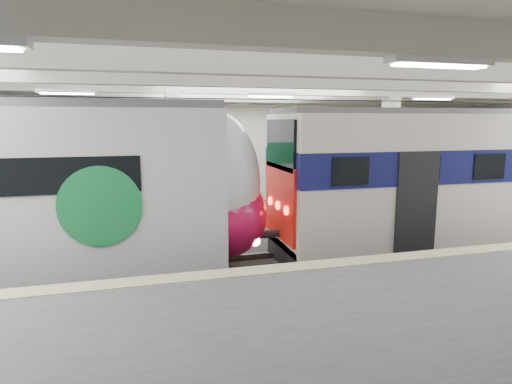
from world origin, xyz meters
name	(u,v)px	position (x,y,z in m)	size (l,w,h in m)	color
station_hall	(316,158)	(0.00, -1.74, 3.24)	(36.00, 24.00, 5.75)	black
modern_emu	(0,200)	(-7.37, 0.00, 2.27)	(14.41, 2.97, 4.62)	silver
older_rer	(478,177)	(6.39, 0.00, 2.35)	(13.59, 3.00, 4.48)	beige
far_train	(28,172)	(-8.00, 5.50, 2.33)	(14.15, 2.90, 4.51)	silver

